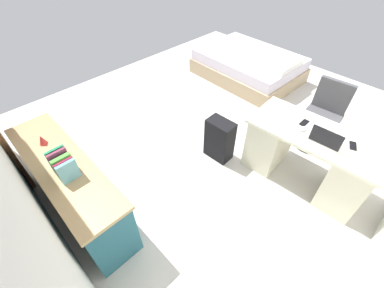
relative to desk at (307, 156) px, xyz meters
name	(u,v)px	position (x,y,z in m)	size (l,w,h in m)	color
ground_plane	(232,137)	(1.09, 0.01, -0.40)	(6.15, 6.15, 0.00)	beige
desk	(307,156)	(0.00, 0.00, 0.00)	(1.48, 0.75, 0.76)	beige
office_chair	(321,119)	(0.21, -0.78, 0.02)	(0.52, 0.52, 0.94)	black
credenza	(73,187)	(1.53, 2.21, -0.01)	(1.80, 0.48, 0.77)	#235B6B
bed	(249,66)	(2.04, -1.63, -0.15)	(1.93, 1.44, 0.58)	tan
suitcase_black	(219,140)	(0.99, 0.45, -0.10)	(0.36, 0.22, 0.59)	black
laptop	(326,139)	(-0.12, 0.09, 0.41)	(0.32, 0.24, 0.21)	silver
computer_mouse	(303,129)	(0.14, 0.07, 0.38)	(0.06, 0.10, 0.03)	white
cell_phone_near_laptop	(353,146)	(-0.35, -0.07, 0.37)	(0.07, 0.14, 0.01)	black
cell_phone_by_mouse	(304,123)	(0.19, -0.06, 0.37)	(0.07, 0.14, 0.01)	black
book_row	(64,165)	(1.35, 2.21, 0.49)	(0.23, 0.17, 0.24)	#6CAEBE
figurine_small	(42,140)	(1.91, 2.21, 0.43)	(0.08, 0.08, 0.11)	red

